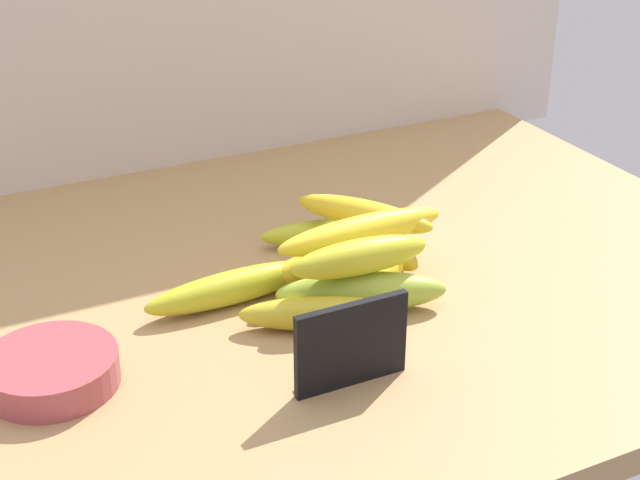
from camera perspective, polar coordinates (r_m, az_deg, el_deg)
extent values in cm
cube|color=tan|center=(104.10, -1.81, -3.35)|extent=(110.00, 76.00, 3.00)
cube|color=black|center=(85.35, 1.89, -6.29)|extent=(11.00, 0.80, 8.40)
cube|color=olive|center=(88.11, 1.61, -8.16)|extent=(9.90, 1.20, 0.60)
cylinder|color=#A4474D|center=(90.02, -15.83, -7.53)|extent=(12.21, 12.21, 3.06)
ellipsoid|color=gold|center=(109.35, 3.03, 0.22)|extent=(5.53, 18.05, 3.82)
ellipsoid|color=yellow|center=(100.91, 3.18, -2.23)|extent=(15.40, 11.17, 3.73)
ellipsoid|color=gold|center=(94.55, 0.08, -4.44)|extent=(16.51, 9.86, 3.47)
ellipsoid|color=yellow|center=(103.56, 1.47, -1.25)|extent=(17.20, 4.43, 4.17)
ellipsoid|color=#AFB929|center=(110.92, 1.00, 0.49)|extent=(18.13, 8.25, 3.24)
ellipsoid|color=gold|center=(99.39, -5.27, -2.85)|extent=(19.56, 4.47, 3.59)
ellipsoid|color=#A2BD39|center=(97.59, 2.50, -3.14)|extent=(18.00, 10.45, 4.21)
ellipsoid|color=gold|center=(95.89, 2.41, -1.01)|extent=(15.19, 4.51, 3.71)
ellipsoid|color=yellow|center=(106.59, 2.64, 1.59)|extent=(12.55, 15.23, 3.22)
ellipsoid|color=yellow|center=(101.46, 2.50, 0.53)|extent=(19.97, 4.05, 3.48)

